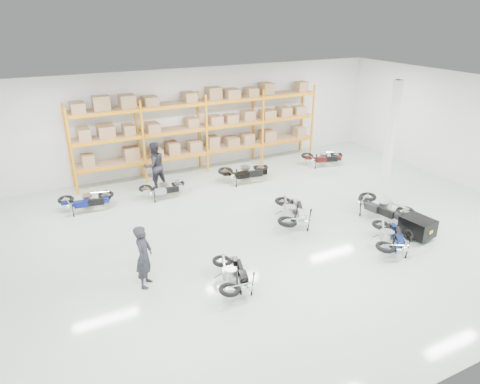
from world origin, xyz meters
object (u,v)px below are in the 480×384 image
moto_silver_left (292,209)px  moto_back_a (86,197)px  moto_black_far_left (233,271)px  person_left (144,257)px  moto_back_c (245,169)px  moto_blue_centre (391,234)px  moto_touring_right (382,203)px  moto_back_b (163,186)px  trailer (417,227)px  moto_back_d (323,155)px  person_back (154,166)px

moto_silver_left → moto_back_a: bearing=-7.4°
moto_black_far_left → moto_back_a: size_ratio=0.95×
moto_black_far_left → person_left: 2.36m
moto_silver_left → moto_back_c: bearing=-67.1°
moto_blue_centre → moto_black_far_left: moto_blue_centre is taller
moto_silver_left → moto_black_far_left: (-3.38, -2.37, -0.09)m
moto_touring_right → moto_back_b: size_ratio=1.19×
moto_touring_right → trailer: (0.00, -1.60, -0.17)m
moto_back_a → moto_back_d: moto_back_d is taller
moto_back_d → moto_touring_right: bearing=-174.5°
moto_silver_left → moto_touring_right: (3.08, -1.01, -0.01)m
person_back → moto_silver_left: bearing=109.9°
moto_back_b → trailer: bearing=-132.8°
moto_back_d → person_back: size_ratio=0.87×
trailer → moto_back_b: moto_back_b is taller
moto_black_far_left → trailer: size_ratio=0.98×
moto_black_far_left → moto_touring_right: size_ratio=0.87×
moto_back_c → person_back: (-3.61, 1.00, 0.40)m
moto_blue_centre → moto_back_b: moto_blue_centre is taller
moto_touring_right → person_back: person_back is taller
moto_back_c → moto_black_far_left: bearing=160.2°
person_left → moto_back_c: bearing=-15.1°
moto_back_a → moto_back_d: 10.69m
trailer → moto_back_c: (-2.74, 6.80, 0.19)m
moto_touring_right → moto_back_d: bearing=63.4°
moto_blue_centre → moto_back_c: (-1.44, 6.93, 0.06)m
moto_back_d → person_left: size_ratio=0.96×
moto_black_far_left → moto_back_d: (7.95, 6.75, 0.03)m
moto_blue_centre → trailer: size_ratio=1.04×
trailer → moto_back_c: size_ratio=0.86×
moto_black_far_left → moto_back_a: moto_back_a is taller
moto_back_a → moto_back_b: 2.87m
moto_black_far_left → moto_back_a: 7.20m
moto_silver_left → moto_back_a: 7.48m
moto_back_d → person_back: (-7.84, 0.81, 0.46)m
moto_silver_left → moto_back_a: size_ratio=1.12×
moto_black_far_left → person_left: person_left is taller
moto_back_d → person_left: (-9.98, -5.63, 0.36)m
moto_black_far_left → trailer: bearing=-165.9°
trailer → moto_touring_right: bearing=82.6°
moto_silver_left → moto_back_a: (-6.13, 4.29, -0.06)m
moto_blue_centre → moto_back_a: size_ratio=1.01×
moto_blue_centre → moto_back_b: 8.56m
moto_black_far_left → moto_back_b: size_ratio=1.03×
person_left → moto_black_far_left: bearing=-87.3°
moto_back_c → person_left: size_ratio=1.08×
moto_back_a → person_left: person_left is taller
moto_blue_centre → moto_back_d: bearing=-72.9°
moto_silver_left → person_left: 5.57m
trailer → moto_back_a: moto_back_a is taller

